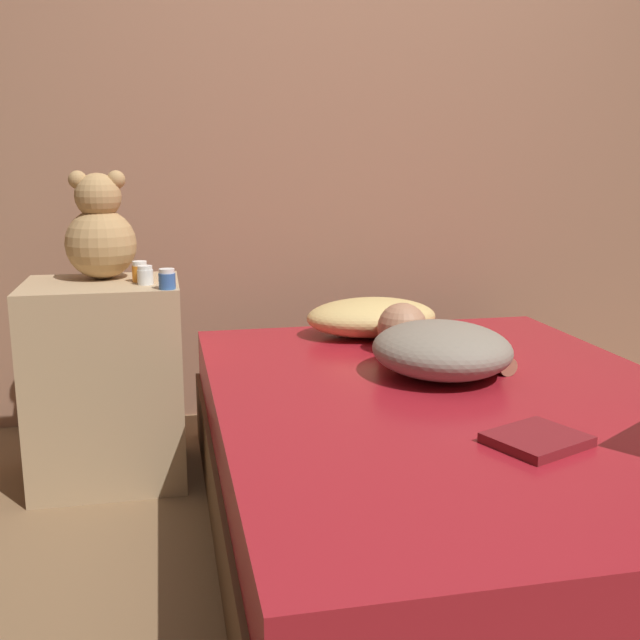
% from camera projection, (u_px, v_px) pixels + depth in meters
% --- Properties ---
extents(ground_plane, '(12.00, 12.00, 0.00)m').
position_uv_depth(ground_plane, '(454.00, 532.00, 2.23)').
color(ground_plane, brown).
extents(wall_back, '(8.00, 0.06, 2.60)m').
position_uv_depth(wall_back, '(353.00, 107.00, 3.15)').
color(wall_back, '#996B51').
rests_on(wall_back, ground_plane).
extents(bed, '(1.41, 1.93, 0.43)m').
position_uv_depth(bed, '(456.00, 465.00, 2.19)').
color(bed, '#4C331E').
rests_on(bed, ground_plane).
extents(nightstand, '(0.51, 0.43, 0.69)m').
position_uv_depth(nightstand, '(107.00, 382.00, 2.55)').
color(nightstand, tan).
rests_on(nightstand, ground_plane).
extents(pillow, '(0.50, 0.34, 0.14)m').
position_uv_depth(pillow, '(371.00, 317.00, 2.83)').
color(pillow, tan).
rests_on(pillow, bed).
extents(person_lying, '(0.47, 0.63, 0.17)m').
position_uv_depth(person_lying, '(437.00, 346.00, 2.34)').
color(person_lying, gray).
rests_on(person_lying, bed).
extents(teddy_bear, '(0.24, 0.24, 0.36)m').
position_uv_depth(teddy_bear, '(100.00, 232.00, 2.52)').
color(teddy_bear, tan).
rests_on(teddy_bear, nightstand).
extents(bottle_white, '(0.05, 0.05, 0.06)m').
position_uv_depth(bottle_white, '(145.00, 275.00, 2.43)').
color(bottle_white, white).
rests_on(bottle_white, nightstand).
extents(bottle_blue, '(0.05, 0.05, 0.06)m').
position_uv_depth(bottle_blue, '(167.00, 279.00, 2.34)').
color(bottle_blue, '#3866B2').
rests_on(bottle_blue, nightstand).
extents(bottle_orange, '(0.05, 0.05, 0.07)m').
position_uv_depth(bottle_orange, '(140.00, 272.00, 2.48)').
color(bottle_orange, orange).
rests_on(bottle_orange, nightstand).
extents(book, '(0.26, 0.25, 0.02)m').
position_uv_depth(book, '(537.00, 440.00, 1.76)').
color(book, maroon).
rests_on(book, bed).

